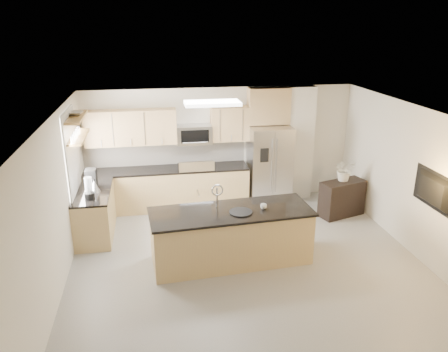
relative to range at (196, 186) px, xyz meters
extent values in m
plane|color=#999792|center=(0.60, -2.92, -0.47)|extent=(6.50, 6.50, 0.00)
cube|color=silver|center=(0.60, -2.92, 2.13)|extent=(6.00, 6.50, 0.02)
cube|color=silver|center=(0.60, 0.33, 0.83)|extent=(6.00, 0.02, 2.60)
cube|color=silver|center=(0.60, -6.17, 0.83)|extent=(6.00, 0.02, 2.60)
cube|color=silver|center=(-2.40, -2.92, 0.83)|extent=(0.02, 6.50, 2.60)
cube|color=silver|center=(3.60, -2.92, 0.83)|extent=(0.02, 6.50, 2.60)
cube|color=tan|center=(-0.63, 0.00, -0.03)|extent=(3.55, 0.65, 0.88)
cube|color=black|center=(-0.63, 0.00, 0.43)|extent=(3.55, 0.66, 0.04)
cube|color=silver|center=(-0.63, 0.32, 0.71)|extent=(3.55, 0.02, 0.52)
cube|color=tan|center=(-2.07, -1.07, -0.03)|extent=(0.65, 1.50, 0.88)
cube|color=black|center=(-2.07, -1.07, 0.43)|extent=(0.66, 1.50, 0.04)
cube|color=black|center=(0.00, 0.00, -0.02)|extent=(0.76, 0.64, 0.90)
cube|color=black|center=(0.00, 0.00, 0.44)|extent=(0.76, 0.62, 0.03)
cube|color=#B3B3B5|center=(0.00, -0.30, 0.56)|extent=(0.76, 0.04, 0.22)
cube|color=tan|center=(-1.34, 0.16, 1.35)|extent=(1.92, 0.33, 0.75)
cube|color=tan|center=(0.79, 0.16, 1.35)|extent=(0.82, 0.33, 0.75)
cube|color=#B3B3B5|center=(0.00, 0.13, 1.16)|extent=(0.76, 0.40, 0.40)
cube|color=black|center=(0.00, -0.07, 1.16)|extent=(0.60, 0.02, 0.28)
cube|color=#B3B3B5|center=(1.66, -0.05, 0.42)|extent=(0.92, 0.75, 1.78)
cube|color=gray|center=(1.66, -0.43, 0.42)|extent=(0.02, 0.01, 1.69)
cube|color=black|center=(1.44, -0.44, 0.78)|extent=(0.18, 0.03, 0.30)
cube|color=silver|center=(2.42, 0.18, 0.83)|extent=(0.60, 0.30, 2.60)
cube|color=white|center=(-2.38, -1.07, 1.18)|extent=(0.03, 1.05, 1.55)
cube|color=white|center=(-2.37, -1.07, 1.18)|extent=(0.03, 1.15, 1.65)
cube|color=olive|center=(-2.25, -0.97, 1.48)|extent=(0.30, 1.20, 0.04)
cube|color=olive|center=(-2.25, -0.97, 1.85)|extent=(0.30, 1.20, 0.04)
cube|color=white|center=(0.20, -1.32, 2.09)|extent=(1.00, 0.50, 0.06)
cube|color=tan|center=(0.34, -2.48, -0.02)|extent=(2.74, 1.11, 0.91)
cube|color=black|center=(0.34, -2.48, 0.45)|extent=(2.80, 1.18, 0.04)
cube|color=black|center=(0.13, -2.48, 0.44)|extent=(0.57, 0.41, 0.01)
cylinder|color=#B3B3B5|center=(0.13, -2.25, 0.64)|extent=(0.03, 0.03, 0.34)
torus|color=#B3B3B5|center=(0.13, -2.31, 0.79)|extent=(0.21, 0.03, 0.21)
cube|color=black|center=(3.02, -1.02, -0.09)|extent=(1.04, 0.67, 0.77)
imported|color=white|center=(0.89, -2.50, 0.52)|extent=(0.13, 0.13, 0.09)
cylinder|color=black|center=(0.48, -2.59, 0.49)|extent=(0.44, 0.44, 0.02)
cylinder|color=black|center=(-2.07, -1.48, 0.51)|extent=(0.18, 0.18, 0.12)
cylinder|color=silver|center=(-2.07, -1.48, 0.72)|extent=(0.13, 0.13, 0.29)
cone|color=#B3B3B5|center=(-2.02, -1.13, 0.56)|extent=(0.20, 0.20, 0.22)
cylinder|color=black|center=(-2.02, -1.13, 0.68)|extent=(0.04, 0.04, 0.04)
cube|color=black|center=(-2.09, -0.91, 0.63)|extent=(0.20, 0.24, 0.38)
cylinder|color=#B3B3B5|center=(-2.09, -0.98, 0.55)|extent=(0.12, 0.12, 0.13)
imported|color=#B3B3B5|center=(-2.25, -0.90, 1.91)|extent=(0.39, 0.39, 0.08)
imported|color=silver|center=(3.04, -0.96, 0.66)|extent=(0.66, 0.57, 0.73)
imported|color=black|center=(3.51, -3.12, 0.88)|extent=(0.14, 1.08, 0.62)
camera|label=1|loc=(-0.90, -9.07, 3.49)|focal=35.00mm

